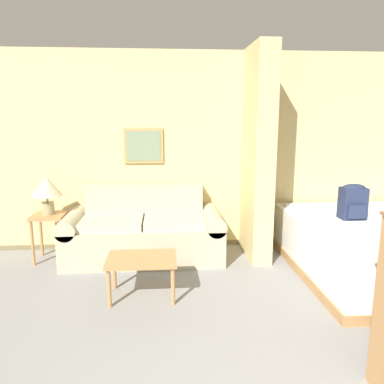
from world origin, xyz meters
TOP-DOWN VIEW (x-y plane):
  - wall_back at (-0.00, 3.70)m, footprint 7.02×0.16m
  - wall_partition_pillar at (0.62, 3.23)m, footprint 0.24×0.82m
  - couch at (-0.80, 3.21)m, footprint 1.96×0.84m
  - coffee_table at (-0.78, 2.15)m, footprint 0.68×0.47m
  - side_table at (-1.96, 3.22)m, footprint 0.39×0.39m
  - table_lamp at (-1.96, 3.22)m, footprint 0.36×0.36m
  - bed at (1.84, 2.53)m, footprint 1.77×2.13m
  - backpack at (1.63, 2.71)m, footprint 0.28×0.22m

SIDE VIEW (x-z plane):
  - bed at x=1.84m, z-range 0.00..0.60m
  - couch at x=-0.80m, z-range -0.12..0.77m
  - coffee_table at x=-0.78m, z-range 0.15..0.56m
  - side_table at x=-1.96m, z-range 0.17..0.76m
  - backpack at x=1.63m, z-range 0.60..1.01m
  - table_lamp at x=-1.96m, z-range 0.68..1.15m
  - wall_back at x=0.00m, z-range -0.01..2.59m
  - wall_partition_pillar at x=0.62m, z-range 0.00..2.60m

